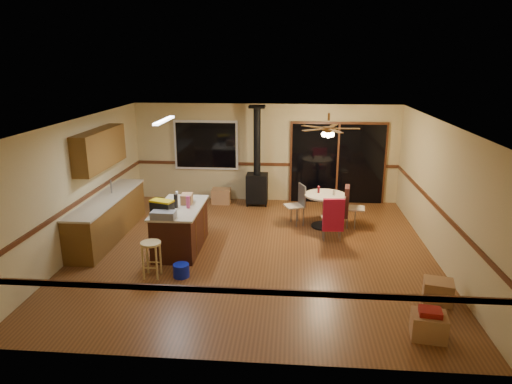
# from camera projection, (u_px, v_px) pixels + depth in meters

# --- Properties ---
(floor) EXTENTS (7.00, 7.00, 0.00)m
(floor) POSITION_uv_depth(u_px,v_px,m) (255.00, 251.00, 9.17)
(floor) COLOR brown
(floor) RESTS_ON ground
(ceiling) EXTENTS (7.00, 7.00, 0.00)m
(ceiling) POSITION_uv_depth(u_px,v_px,m) (255.00, 121.00, 8.44)
(ceiling) COLOR silver
(ceiling) RESTS_ON ground
(wall_back) EXTENTS (7.00, 0.00, 7.00)m
(wall_back) POSITION_uv_depth(u_px,v_px,m) (266.00, 153.00, 12.15)
(wall_back) COLOR tan
(wall_back) RESTS_ON ground
(wall_front) EXTENTS (7.00, 0.00, 7.00)m
(wall_front) POSITION_uv_depth(u_px,v_px,m) (230.00, 269.00, 5.45)
(wall_front) COLOR tan
(wall_front) RESTS_ON ground
(wall_left) EXTENTS (0.00, 7.00, 7.00)m
(wall_left) POSITION_uv_depth(u_px,v_px,m) (80.00, 185.00, 9.08)
(wall_left) COLOR tan
(wall_left) RESTS_ON ground
(wall_right) EXTENTS (0.00, 7.00, 7.00)m
(wall_right) POSITION_uv_depth(u_px,v_px,m) (441.00, 193.00, 8.53)
(wall_right) COLOR tan
(wall_right) RESTS_ON ground
(chair_rail) EXTENTS (7.00, 7.00, 0.08)m
(chair_rail) POSITION_uv_depth(u_px,v_px,m) (255.00, 204.00, 8.89)
(chair_rail) COLOR #4D2613
(chair_rail) RESTS_ON ground
(window) EXTENTS (1.72, 0.10, 1.32)m
(window) POSITION_uv_depth(u_px,v_px,m) (206.00, 145.00, 12.17)
(window) COLOR black
(window) RESTS_ON ground
(sliding_door) EXTENTS (2.52, 0.10, 2.10)m
(sliding_door) POSITION_uv_depth(u_px,v_px,m) (337.00, 164.00, 12.02)
(sliding_door) COLOR black
(sliding_door) RESTS_ON ground
(lower_cabinets) EXTENTS (0.60, 3.00, 0.86)m
(lower_cabinets) POSITION_uv_depth(u_px,v_px,m) (108.00, 218.00, 9.78)
(lower_cabinets) COLOR brown
(lower_cabinets) RESTS_ON ground
(countertop) EXTENTS (0.64, 3.04, 0.04)m
(countertop) POSITION_uv_depth(u_px,v_px,m) (106.00, 198.00, 9.65)
(countertop) COLOR #C0B395
(countertop) RESTS_ON lower_cabinets
(upper_cabinets) EXTENTS (0.35, 2.00, 0.80)m
(upper_cabinets) POSITION_uv_depth(u_px,v_px,m) (100.00, 149.00, 9.57)
(upper_cabinets) COLOR brown
(upper_cabinets) RESTS_ON ground
(kitchen_island) EXTENTS (0.88, 1.68, 0.90)m
(kitchen_island) POSITION_uv_depth(u_px,v_px,m) (180.00, 228.00, 9.16)
(kitchen_island) COLOR #35170D
(kitchen_island) RESTS_ON ground
(wood_stove) EXTENTS (0.55, 0.50, 2.52)m
(wood_stove) POSITION_uv_depth(u_px,v_px,m) (257.00, 178.00, 11.90)
(wood_stove) COLOR black
(wood_stove) RESTS_ON ground
(ceiling_fan) EXTENTS (0.24, 0.24, 0.55)m
(ceiling_fan) POSITION_uv_depth(u_px,v_px,m) (328.00, 131.00, 9.88)
(ceiling_fan) COLOR brown
(ceiling_fan) RESTS_ON ceiling
(fluorescent_strip) EXTENTS (0.10, 1.20, 0.04)m
(fluorescent_strip) POSITION_uv_depth(u_px,v_px,m) (164.00, 120.00, 8.88)
(fluorescent_strip) COLOR white
(fluorescent_strip) RESTS_ON ceiling
(toolbox_grey) EXTENTS (0.45, 0.26, 0.14)m
(toolbox_grey) POSITION_uv_depth(u_px,v_px,m) (163.00, 215.00, 8.33)
(toolbox_grey) COLOR slate
(toolbox_grey) RESTS_ON kitchen_island
(toolbox_black) EXTENTS (0.47, 0.34, 0.23)m
(toolbox_black) POSITION_uv_depth(u_px,v_px,m) (162.00, 208.00, 8.59)
(toolbox_black) COLOR black
(toolbox_black) RESTS_ON kitchen_island
(toolbox_yellow_lid) EXTENTS (0.47, 0.34, 0.03)m
(toolbox_yellow_lid) POSITION_uv_depth(u_px,v_px,m) (162.00, 201.00, 8.56)
(toolbox_yellow_lid) COLOR gold
(toolbox_yellow_lid) RESTS_ON toolbox_black
(box_on_island) EXTENTS (0.23, 0.31, 0.20)m
(box_on_island) POSITION_uv_depth(u_px,v_px,m) (187.00, 199.00, 9.21)
(box_on_island) COLOR #A07147
(box_on_island) RESTS_ON kitchen_island
(bottle_dark) EXTENTS (0.10, 0.10, 0.27)m
(bottle_dark) POSITION_uv_depth(u_px,v_px,m) (176.00, 201.00, 8.94)
(bottle_dark) COLOR black
(bottle_dark) RESTS_ON kitchen_island
(bottle_pink) EXTENTS (0.09, 0.09, 0.24)m
(bottle_pink) POSITION_uv_depth(u_px,v_px,m) (188.00, 202.00, 8.91)
(bottle_pink) COLOR #D84C8C
(bottle_pink) RESTS_ON kitchen_island
(bottle_white) EXTENTS (0.07, 0.07, 0.17)m
(bottle_white) POSITION_uv_depth(u_px,v_px,m) (177.00, 195.00, 9.51)
(bottle_white) COLOR white
(bottle_white) RESTS_ON kitchen_island
(bar_stool) EXTENTS (0.46, 0.46, 0.65)m
(bar_stool) POSITION_uv_depth(u_px,v_px,m) (152.00, 260.00, 8.00)
(bar_stool) COLOR #D4B970
(bar_stool) RESTS_ON floor
(blue_bucket) EXTENTS (0.32, 0.32, 0.24)m
(blue_bucket) POSITION_uv_depth(u_px,v_px,m) (181.00, 270.00, 8.06)
(blue_bucket) COLOR #0D1CB7
(blue_bucket) RESTS_ON floor
(dining_table) EXTENTS (0.94, 0.94, 0.78)m
(dining_table) POSITION_uv_depth(u_px,v_px,m) (325.00, 205.00, 10.35)
(dining_table) COLOR black
(dining_table) RESTS_ON ground
(glass_red) EXTENTS (0.06, 0.06, 0.16)m
(glass_red) POSITION_uv_depth(u_px,v_px,m) (319.00, 189.00, 10.36)
(glass_red) COLOR #590C14
(glass_red) RESTS_ON dining_table
(glass_cream) EXTENTS (0.07, 0.07, 0.12)m
(glass_cream) POSITION_uv_depth(u_px,v_px,m) (334.00, 192.00, 10.20)
(glass_cream) COLOR beige
(glass_cream) RESTS_ON dining_table
(chair_left) EXTENTS (0.52, 0.52, 0.51)m
(chair_left) POSITION_uv_depth(u_px,v_px,m) (298.00, 200.00, 10.51)
(chair_left) COLOR tan
(chair_left) RESTS_ON ground
(chair_near) EXTENTS (0.45, 0.49, 0.70)m
(chair_near) POSITION_uv_depth(u_px,v_px,m) (333.00, 215.00, 9.48)
(chair_near) COLOR tan
(chair_near) RESTS_ON ground
(chair_right) EXTENTS (0.51, 0.48, 0.70)m
(chair_right) POSITION_uv_depth(u_px,v_px,m) (348.00, 202.00, 10.36)
(chair_right) COLOR tan
(chair_right) RESTS_ON ground
(box_under_window) EXTENTS (0.50, 0.40, 0.39)m
(box_under_window) POSITION_uv_depth(u_px,v_px,m) (221.00, 196.00, 12.17)
(box_under_window) COLOR #A07147
(box_under_window) RESTS_ON floor
(box_corner_a) EXTENTS (0.52, 0.45, 0.35)m
(box_corner_a) POSITION_uv_depth(u_px,v_px,m) (429.00, 326.00, 6.28)
(box_corner_a) COLOR #A07147
(box_corner_a) RESTS_ON floor
(box_corner_b) EXTENTS (0.52, 0.47, 0.36)m
(box_corner_b) POSITION_uv_depth(u_px,v_px,m) (438.00, 291.00, 7.21)
(box_corner_b) COLOR #A07147
(box_corner_b) RESTS_ON floor
(box_small_red) EXTENTS (0.33, 0.29, 0.08)m
(box_small_red) POSITION_uv_depth(u_px,v_px,m) (430.00, 312.00, 6.22)
(box_small_red) COLOR maroon
(box_small_red) RESTS_ON box_corner_a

